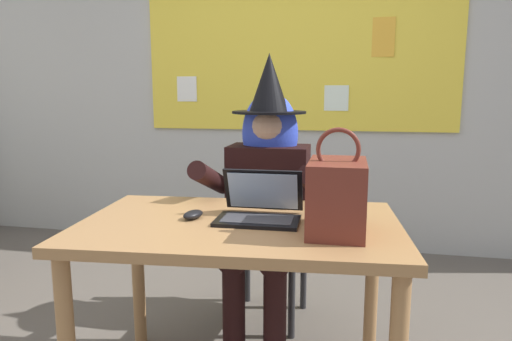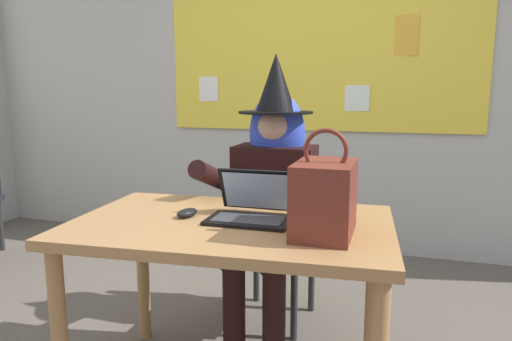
{
  "view_description": "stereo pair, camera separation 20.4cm",
  "coord_description": "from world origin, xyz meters",
  "px_view_note": "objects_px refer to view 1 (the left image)",
  "views": [
    {
      "loc": [
        0.4,
        -1.71,
        1.24
      ],
      "look_at": [
        -0.01,
        0.3,
        0.89
      ],
      "focal_mm": 32.12,
      "sensor_mm": 36.0,
      "label": 1
    },
    {
      "loc": [
        0.6,
        -1.66,
        1.24
      ],
      "look_at": [
        -0.01,
        0.3,
        0.89
      ],
      "focal_mm": 32.12,
      "sensor_mm": 36.0,
      "label": 2
    }
  ],
  "objects_px": {
    "desk_main": "(240,245)",
    "computer_mouse": "(193,215)",
    "chair_at_desk": "(272,227)",
    "person_costumed": "(267,181)",
    "handbag": "(337,196)",
    "laptop": "(260,208)"
  },
  "relations": [
    {
      "from": "laptop",
      "to": "chair_at_desk",
      "type": "bearing_deg",
      "value": 94.61
    },
    {
      "from": "chair_at_desk",
      "to": "computer_mouse",
      "type": "xyz_separation_m",
      "value": [
        -0.19,
        -0.75,
        0.26
      ]
    },
    {
      "from": "person_costumed",
      "to": "computer_mouse",
      "type": "height_order",
      "value": "person_costumed"
    },
    {
      "from": "chair_at_desk",
      "to": "person_costumed",
      "type": "bearing_deg",
      "value": 1.38
    },
    {
      "from": "person_costumed",
      "to": "laptop",
      "type": "relative_size",
      "value": 4.39
    },
    {
      "from": "handbag",
      "to": "desk_main",
      "type": "bearing_deg",
      "value": 170.16
    },
    {
      "from": "computer_mouse",
      "to": "handbag",
      "type": "xyz_separation_m",
      "value": [
        0.56,
        -0.07,
        0.12
      ]
    },
    {
      "from": "chair_at_desk",
      "to": "computer_mouse",
      "type": "relative_size",
      "value": 8.61
    },
    {
      "from": "computer_mouse",
      "to": "handbag",
      "type": "height_order",
      "value": "handbag"
    },
    {
      "from": "chair_at_desk",
      "to": "computer_mouse",
      "type": "height_order",
      "value": "chair_at_desk"
    },
    {
      "from": "person_costumed",
      "to": "chair_at_desk",
      "type": "bearing_deg",
      "value": 177.1
    },
    {
      "from": "computer_mouse",
      "to": "person_costumed",
      "type": "bearing_deg",
      "value": 90.23
    },
    {
      "from": "desk_main",
      "to": "handbag",
      "type": "distance_m",
      "value": 0.44
    },
    {
      "from": "person_costumed",
      "to": "computer_mouse",
      "type": "bearing_deg",
      "value": -16.2
    },
    {
      "from": "person_costumed",
      "to": "laptop",
      "type": "xyz_separation_m",
      "value": [
        0.08,
        -0.58,
        0.0
      ]
    },
    {
      "from": "desk_main",
      "to": "handbag",
      "type": "bearing_deg",
      "value": -9.84
    },
    {
      "from": "desk_main",
      "to": "computer_mouse",
      "type": "height_order",
      "value": "computer_mouse"
    },
    {
      "from": "desk_main",
      "to": "computer_mouse",
      "type": "distance_m",
      "value": 0.22
    },
    {
      "from": "person_costumed",
      "to": "computer_mouse",
      "type": "relative_size",
      "value": 13.87
    },
    {
      "from": "chair_at_desk",
      "to": "person_costumed",
      "type": "xyz_separation_m",
      "value": [
        -0.01,
        -0.12,
        0.29
      ]
    },
    {
      "from": "chair_at_desk",
      "to": "person_costumed",
      "type": "distance_m",
      "value": 0.31
    },
    {
      "from": "desk_main",
      "to": "computer_mouse",
      "type": "bearing_deg",
      "value": 179.78
    }
  ]
}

